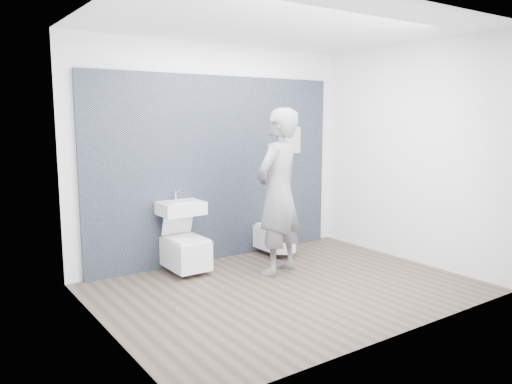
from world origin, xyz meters
TOP-DOWN VIEW (x-y plane):
  - ground at (0.00, 0.00)m, footprint 4.00×4.00m
  - room_shell at (0.00, 0.00)m, footprint 4.00×4.00m
  - tile_wall at (0.00, 1.47)m, footprint 3.60×0.06m
  - washbasin at (-0.66, 1.24)m, footprint 0.52×0.39m
  - toilet_square at (-0.66, 1.14)m, footprint 0.42×0.60m
  - toilet_rounded at (0.71, 1.12)m, footprint 0.37×0.63m
  - info_placard at (1.20, 1.43)m, footprint 0.29×0.03m
  - visitor at (0.25, 0.50)m, footprint 0.84×0.69m

SIDE VIEW (x-z plane):
  - ground at x=0.00m, z-range 0.00..0.00m
  - tile_wall at x=0.00m, z-range -1.20..1.20m
  - info_placard at x=1.20m, z-range -0.19..0.19m
  - toilet_rounded at x=0.71m, z-range 0.08..0.42m
  - toilet_square at x=-0.66m, z-range -0.13..0.66m
  - washbasin at x=-0.66m, z-range 0.59..0.98m
  - visitor at x=0.25m, z-range 0.00..1.98m
  - room_shell at x=0.00m, z-range -0.26..3.74m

